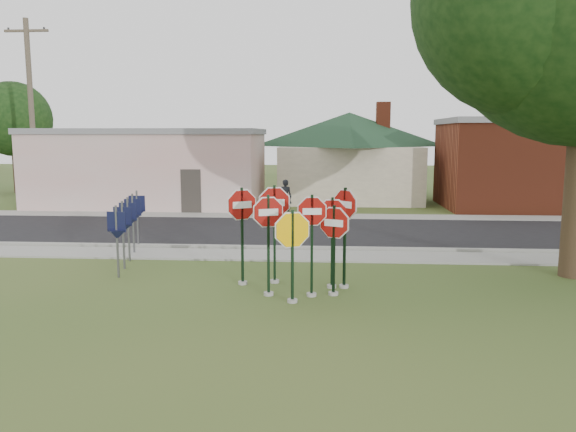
# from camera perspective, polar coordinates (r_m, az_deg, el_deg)

# --- Properties ---
(ground) EXTENTS (120.00, 120.00, 0.00)m
(ground) POSITION_cam_1_polar(r_m,az_deg,el_deg) (12.80, 0.69, -9.45)
(ground) COLOR #334E1D
(ground) RESTS_ON ground
(sidewalk_near) EXTENTS (60.00, 1.60, 0.06)m
(sidewalk_near) POSITION_cam_1_polar(r_m,az_deg,el_deg) (18.11, 1.69, -4.06)
(sidewalk_near) COLOR gray
(sidewalk_near) RESTS_ON ground
(road) EXTENTS (60.00, 7.00, 0.04)m
(road) POSITION_cam_1_polar(r_m,az_deg,el_deg) (22.52, 2.15, -1.63)
(road) COLOR black
(road) RESTS_ON ground
(sidewalk_far) EXTENTS (60.00, 1.60, 0.06)m
(sidewalk_far) POSITION_cam_1_polar(r_m,az_deg,el_deg) (26.76, 2.44, -0.03)
(sidewalk_far) COLOR gray
(sidewalk_far) RESTS_ON ground
(curb) EXTENTS (60.00, 0.20, 0.14)m
(curb) POSITION_cam_1_polar(r_m,az_deg,el_deg) (19.08, 1.81, -3.30)
(curb) COLOR gray
(curb) RESTS_ON ground
(stop_sign_center) EXTENTS (0.98, 0.24, 2.58)m
(stop_sign_center) POSITION_cam_1_polar(r_m,az_deg,el_deg) (13.44, 2.44, -1.66)
(stop_sign_center) COLOR gray
(stop_sign_center) RESTS_ON ground
(stop_sign_yellow) EXTENTS (1.10, 0.45, 2.31)m
(stop_sign_yellow) POSITION_cam_1_polar(r_m,az_deg,el_deg) (12.96, 0.45, -2.82)
(stop_sign_yellow) COLOR gray
(stop_sign_yellow) RESTS_ON ground
(stop_sign_left) EXTENTS (0.98, 0.36, 2.58)m
(stop_sign_left) POSITION_cam_1_polar(r_m,az_deg,el_deg) (13.51, -2.01, -1.56)
(stop_sign_left) COLOR gray
(stop_sign_left) RESTS_ON ground
(stop_sign_right) EXTENTS (0.97, 0.47, 2.33)m
(stop_sign_right) POSITION_cam_1_polar(r_m,az_deg,el_deg) (13.60, 4.69, -2.27)
(stop_sign_right) COLOR gray
(stop_sign_right) RESTS_ON ground
(stop_sign_back_right) EXTENTS (1.12, 0.24, 2.45)m
(stop_sign_back_right) POSITION_cam_1_polar(r_m,az_deg,el_deg) (14.22, 4.51, -1.39)
(stop_sign_back_right) COLOR gray
(stop_sign_back_right) RESTS_ON ground
(stop_sign_back_left) EXTENTS (1.12, 0.25, 2.71)m
(stop_sign_back_left) POSITION_cam_1_polar(r_m,az_deg,el_deg) (14.64, -1.39, -0.30)
(stop_sign_back_left) COLOR gray
(stop_sign_back_left) RESTS_ON ground
(stop_sign_far_right) EXTENTS (0.75, 0.76, 2.69)m
(stop_sign_far_right) POSITION_cam_1_polar(r_m,az_deg,el_deg) (14.23, 5.80, -0.74)
(stop_sign_far_right) COLOR gray
(stop_sign_far_right) RESTS_ON ground
(stop_sign_far_left) EXTENTS (0.97, 0.59, 2.67)m
(stop_sign_far_left) POSITION_cam_1_polar(r_m,az_deg,el_deg) (14.54, -4.69, -0.55)
(stop_sign_far_left) COLOR gray
(stop_sign_far_left) RESTS_ON ground
(route_sign_row) EXTENTS (1.43, 4.63, 2.00)m
(route_sign_row) POSITION_cam_1_polar(r_m,az_deg,el_deg) (17.95, -15.92, -0.60)
(route_sign_row) COLOR #59595E
(route_sign_row) RESTS_ON ground
(building_stucco) EXTENTS (12.20, 6.20, 4.20)m
(building_stucco) POSITION_cam_1_polar(r_m,az_deg,el_deg) (31.74, -13.87, 4.89)
(building_stucco) COLOR beige
(building_stucco) RESTS_ON ground
(building_house) EXTENTS (11.60, 11.60, 6.20)m
(building_house) POSITION_cam_1_polar(r_m,az_deg,el_deg) (34.20, 6.23, 7.83)
(building_house) COLOR beige
(building_house) RESTS_ON ground
(building_brick) EXTENTS (10.20, 6.20, 4.75)m
(building_brick) POSITION_cam_1_polar(r_m,az_deg,el_deg) (32.72, 24.27, 4.95)
(building_brick) COLOR maroon
(building_brick) RESTS_ON ground
(utility_pole_near) EXTENTS (2.20, 0.26, 9.50)m
(utility_pole_near) POSITION_cam_1_polar(r_m,az_deg,el_deg) (31.09, -24.60, 9.52)
(utility_pole_near) COLOR brown
(utility_pole_near) RESTS_ON ground
(bg_tree_left) EXTENTS (4.90, 4.90, 7.35)m
(bg_tree_left) POSITION_cam_1_polar(r_m,az_deg,el_deg) (41.69, -26.12, 8.81)
(bg_tree_left) COLOR #302315
(bg_tree_left) RESTS_ON ground
(pedestrian) EXTENTS (0.65, 0.46, 1.71)m
(pedestrian) POSITION_cam_1_polar(r_m,az_deg,el_deg) (26.96, -0.28, 1.93)
(pedestrian) COLOR black
(pedestrian) RESTS_ON sidewalk_far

